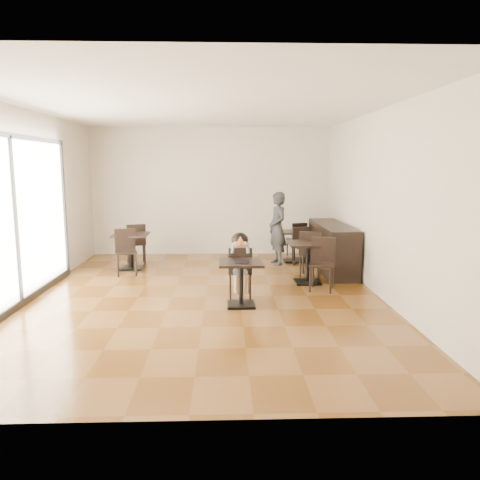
{
  "coord_description": "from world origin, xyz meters",
  "views": [
    {
      "loc": [
        0.33,
        -7.87,
        2.24
      ],
      "look_at": [
        0.59,
        -0.06,
        1.0
      ],
      "focal_mm": 35.0,
      "sensor_mm": 36.0,
      "label": 1
    }
  ],
  "objects_px": {
    "cafe_table_left": "(131,251)",
    "chair_back_b": "(304,247)",
    "child": "(240,265)",
    "cafe_table_back": "(294,246)",
    "chair_back_a": "(296,240)",
    "chair_left_a": "(136,244)",
    "chair_mid_b": "(322,265)",
    "adult_patron": "(277,228)",
    "child_table": "(241,284)",
    "cafe_table_mid": "(308,263)",
    "chair_left_b": "(126,252)",
    "chair_mid_a": "(311,253)",
    "child_chair": "(240,272)"
  },
  "relations": [
    {
      "from": "cafe_table_mid",
      "to": "chair_mid_b",
      "type": "distance_m",
      "value": 0.58
    },
    {
      "from": "adult_patron",
      "to": "chair_mid_b",
      "type": "height_order",
      "value": "adult_patron"
    },
    {
      "from": "chair_mid_b",
      "to": "chair_left_b",
      "type": "bearing_deg",
      "value": 178.48
    },
    {
      "from": "adult_patron",
      "to": "child_table",
      "type": "bearing_deg",
      "value": -32.49
    },
    {
      "from": "chair_mid_b",
      "to": "child",
      "type": "bearing_deg",
      "value": -148.44
    },
    {
      "from": "cafe_table_left",
      "to": "chair_left_b",
      "type": "xyz_separation_m",
      "value": [
        0.0,
        -0.55,
        0.08
      ]
    },
    {
      "from": "cafe_table_left",
      "to": "cafe_table_back",
      "type": "bearing_deg",
      "value": 10.92
    },
    {
      "from": "child_table",
      "to": "chair_back_a",
      "type": "height_order",
      "value": "chair_back_a"
    },
    {
      "from": "cafe_table_back",
      "to": "chair_mid_b",
      "type": "distance_m",
      "value": 2.62
    },
    {
      "from": "cafe_table_mid",
      "to": "chair_left_a",
      "type": "xyz_separation_m",
      "value": [
        -3.64,
        1.9,
        0.08
      ]
    },
    {
      "from": "cafe_table_left",
      "to": "chair_back_a",
      "type": "distance_m",
      "value": 4.02
    },
    {
      "from": "child_table",
      "to": "chair_left_a",
      "type": "height_order",
      "value": "chair_left_a"
    },
    {
      "from": "chair_back_a",
      "to": "chair_back_b",
      "type": "height_order",
      "value": "same"
    },
    {
      "from": "child_chair",
      "to": "chair_mid_a",
      "type": "bearing_deg",
      "value": -135.73
    },
    {
      "from": "child",
      "to": "chair_back_a",
      "type": "height_order",
      "value": "child"
    },
    {
      "from": "adult_patron",
      "to": "chair_left_b",
      "type": "distance_m",
      "value": 3.4
    },
    {
      "from": "cafe_table_back",
      "to": "chair_mid_a",
      "type": "xyz_separation_m",
      "value": [
        0.13,
        -1.51,
        0.11
      ]
    },
    {
      "from": "adult_patron",
      "to": "chair_back_b",
      "type": "xyz_separation_m",
      "value": [
        0.57,
        -0.25,
        -0.39
      ]
    },
    {
      "from": "child_table",
      "to": "chair_left_a",
      "type": "xyz_separation_m",
      "value": [
        -2.3,
        3.36,
        0.1
      ]
    },
    {
      "from": "child_chair",
      "to": "child",
      "type": "xyz_separation_m",
      "value": [
        0.0,
        0.0,
        0.11
      ]
    },
    {
      "from": "adult_patron",
      "to": "cafe_table_mid",
      "type": "height_order",
      "value": "adult_patron"
    },
    {
      "from": "chair_left_a",
      "to": "chair_back_b",
      "type": "height_order",
      "value": "chair_left_a"
    },
    {
      "from": "adult_patron",
      "to": "cafe_table_mid",
      "type": "xyz_separation_m",
      "value": [
        0.39,
        -1.76,
        -0.44
      ]
    },
    {
      "from": "cafe_table_left",
      "to": "chair_mid_b",
      "type": "relative_size",
      "value": 0.83
    },
    {
      "from": "chair_mid_b",
      "to": "adult_patron",
      "type": "bearing_deg",
      "value": 121.54
    },
    {
      "from": "cafe_table_mid",
      "to": "chair_back_b",
      "type": "height_order",
      "value": "chair_back_b"
    },
    {
      "from": "child_table",
      "to": "adult_patron",
      "type": "relative_size",
      "value": 0.44
    },
    {
      "from": "cafe_table_back",
      "to": "chair_mid_a",
      "type": "height_order",
      "value": "chair_mid_a"
    },
    {
      "from": "child_table",
      "to": "cafe_table_back",
      "type": "height_order",
      "value": "child_table"
    },
    {
      "from": "child_table",
      "to": "child",
      "type": "xyz_separation_m",
      "value": [
        0.0,
        0.55,
        0.19
      ]
    },
    {
      "from": "chair_left_a",
      "to": "chair_back_b",
      "type": "distance_m",
      "value": 3.84
    },
    {
      "from": "cafe_table_left",
      "to": "chair_back_a",
      "type": "xyz_separation_m",
      "value": [
        3.82,
        1.25,
        0.04
      ]
    },
    {
      "from": "cafe_table_back",
      "to": "chair_mid_b",
      "type": "relative_size",
      "value": 0.76
    },
    {
      "from": "chair_back_b",
      "to": "child_table",
      "type": "bearing_deg",
      "value": -133.17
    },
    {
      "from": "cafe_table_back",
      "to": "chair_back_b",
      "type": "relative_size",
      "value": 0.83
    },
    {
      "from": "cafe_table_left",
      "to": "adult_patron",
      "type": "bearing_deg",
      "value": 7.17
    },
    {
      "from": "child",
      "to": "chair_left_a",
      "type": "height_order",
      "value": "child"
    },
    {
      "from": "cafe_table_back",
      "to": "cafe_table_left",
      "type": "bearing_deg",
      "value": -169.08
    },
    {
      "from": "cafe_table_left",
      "to": "chair_back_b",
      "type": "xyz_separation_m",
      "value": [
        3.82,
        0.16,
        0.04
      ]
    },
    {
      "from": "child_chair",
      "to": "chair_mid_a",
      "type": "distance_m",
      "value": 2.09
    },
    {
      "from": "child_table",
      "to": "child",
      "type": "bearing_deg",
      "value": 90.0
    },
    {
      "from": "adult_patron",
      "to": "chair_mid_b",
      "type": "relative_size",
      "value": 1.75
    },
    {
      "from": "chair_mid_a",
      "to": "chair_left_a",
      "type": "xyz_separation_m",
      "value": [
        -3.8,
        1.35,
        -0.0
      ]
    },
    {
      "from": "child_chair",
      "to": "chair_left_b",
      "type": "height_order",
      "value": "chair_left_b"
    },
    {
      "from": "chair_back_a",
      "to": "chair_mid_b",
      "type": "bearing_deg",
      "value": 73.53
    },
    {
      "from": "cafe_table_mid",
      "to": "cafe_table_left",
      "type": "relative_size",
      "value": 1.01
    },
    {
      "from": "child",
      "to": "cafe_table_back",
      "type": "relative_size",
      "value": 1.53
    },
    {
      "from": "chair_mid_b",
      "to": "cafe_table_left",
      "type": "bearing_deg",
      "value": 171.47
    },
    {
      "from": "child_table",
      "to": "chair_left_b",
      "type": "relative_size",
      "value": 0.78
    },
    {
      "from": "chair_mid_a",
      "to": "cafe_table_left",
      "type": "bearing_deg",
      "value": 6.15
    }
  ]
}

